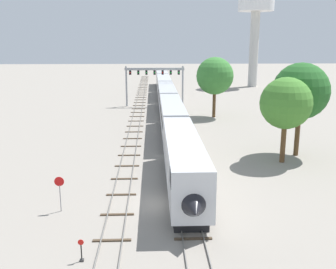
{
  "coord_description": "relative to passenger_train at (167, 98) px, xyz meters",
  "views": [
    {
      "loc": [
        -0.66,
        -29.85,
        13.15
      ],
      "look_at": [
        1.0,
        12.0,
        3.0
      ],
      "focal_mm": 41.47,
      "sensor_mm": 36.0,
      "label": 1
    }
  ],
  "objects": [
    {
      "name": "passenger_train",
      "position": [
        0.0,
        0.0,
        0.0
      ],
      "size": [
        3.04,
        99.61,
        4.8
      ],
      "color": "silver",
      "rests_on": "ground"
    },
    {
      "name": "track_main",
      "position": [
        0.0,
        16.59,
        -2.54
      ],
      "size": [
        2.6,
        200.0,
        0.16
      ],
      "color": "slate",
      "rests_on": "ground"
    },
    {
      "name": "trackside_tree_left",
      "position": [
        8.11,
        -6.18,
        4.6
      ],
      "size": [
        6.44,
        6.44,
        10.46
      ],
      "color": "brown",
      "rests_on": "ground"
    },
    {
      "name": "stop_sign",
      "position": [
        -10.0,
        -44.53,
        -0.74
      ],
      "size": [
        0.76,
        0.08,
        2.88
      ],
      "color": "gray",
      "rests_on": "ground"
    },
    {
      "name": "trackside_tree_mid",
      "position": [
        11.66,
        -32.55,
        3.98
      ],
      "size": [
        5.6,
        5.6,
        9.42
      ],
      "color": "brown",
      "rests_on": "ground"
    },
    {
      "name": "trackside_tree_right",
      "position": [
        14.16,
        -29.97,
        4.94
      ],
      "size": [
        6.46,
        6.46,
        10.81
      ],
      "color": "brown",
      "rests_on": "ground"
    },
    {
      "name": "switch_stand",
      "position": [
        -7.1,
        -51.8,
        -2.09
      ],
      "size": [
        0.36,
        0.24,
        1.46
      ],
      "color": "black",
      "rests_on": "ground"
    },
    {
      "name": "signal_gantry",
      "position": [
        -2.25,
        6.07,
        3.45
      ],
      "size": [
        12.1,
        0.49,
        8.18
      ],
      "color": "#999BA0",
      "rests_on": "ground"
    },
    {
      "name": "ground_plane",
      "position": [
        -2.0,
        -43.41,
        -2.61
      ],
      "size": [
        400.0,
        400.0,
        0.0
      ],
      "primitive_type": "plane",
      "color": "gray"
    },
    {
      "name": "track_near",
      "position": [
        -5.5,
        -3.41,
        -2.54
      ],
      "size": [
        2.6,
        160.0,
        0.16
      ],
      "color": "slate",
      "rests_on": "ground"
    },
    {
      "name": "water_tower",
      "position": [
        26.69,
        40.21,
        18.9
      ],
      "size": [
        10.24,
        10.24,
        27.05
      ],
      "color": "beige",
      "rests_on": "ground"
    }
  ]
}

